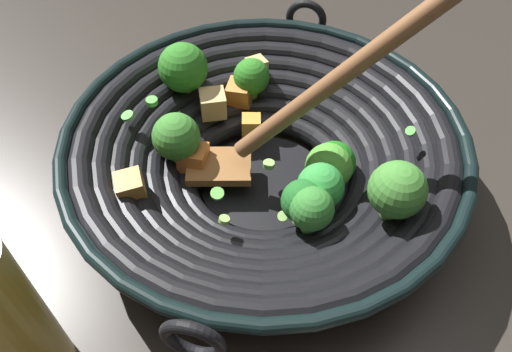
{
  "coord_description": "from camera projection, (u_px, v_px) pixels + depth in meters",
  "views": [
    {
      "loc": [
        -0.14,
        0.34,
        0.45
      ],
      "look_at": [
        0.0,
        0.01,
        0.03
      ],
      "focal_mm": 35.58,
      "sensor_mm": 36.0,
      "label": 1
    }
  ],
  "objects": [
    {
      "name": "wok",
      "position": [
        265.0,
        152.0,
        0.54
      ],
      "size": [
        0.42,
        0.46,
        0.26
      ],
      "color": "black",
      "rests_on": "ground"
    },
    {
      "name": "ground_plane",
      "position": [
        264.0,
        187.0,
        0.58
      ],
      "size": [
        4.0,
        4.0,
        0.0
      ],
      "primitive_type": "plane",
      "color": "#332D28"
    },
    {
      "name": "cooking_oil_bottle",
      "position": [
        4.0,
        316.0,
        0.38
      ],
      "size": [
        0.06,
        0.06,
        0.24
      ],
      "color": "gold",
      "rests_on": "ground"
    }
  ]
}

